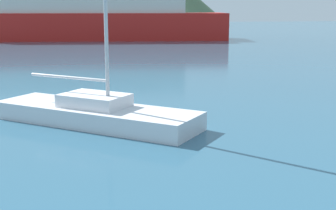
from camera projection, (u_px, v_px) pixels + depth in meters
name	position (u px, v px, depth m)	size (l,w,h in m)	color
sailboat_inner	(95.00, 111.00, 15.53)	(6.91, 6.09, 9.94)	silver
ferry_distant	(85.00, 17.00, 54.70)	(33.52, 9.95, 7.75)	red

